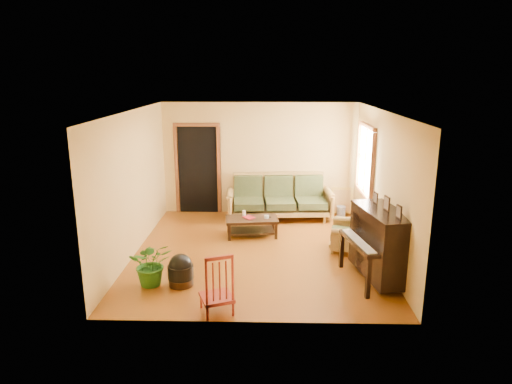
{
  "coord_description": "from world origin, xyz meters",
  "views": [
    {
      "loc": [
        0.19,
        -7.98,
        3.25
      ],
      "look_at": [
        -0.02,
        0.2,
        1.1
      ],
      "focal_mm": 32.0,
      "sensor_mm": 36.0,
      "label": 1
    }
  ],
  "objects_px": {
    "sofa": "(280,197)",
    "armchair": "(348,230)",
    "coffee_table": "(252,227)",
    "red_chair": "(216,282)",
    "piano": "(381,246)",
    "potted_plant": "(152,263)",
    "footstool": "(181,274)",
    "ceramic_crock": "(341,212)"
  },
  "relations": [
    {
      "from": "coffee_table",
      "to": "footstool",
      "type": "xyz_separation_m",
      "value": [
        -1.03,
        -2.27,
        0.0
      ]
    },
    {
      "from": "coffee_table",
      "to": "potted_plant",
      "type": "relative_size",
      "value": 1.44
    },
    {
      "from": "piano",
      "to": "ceramic_crock",
      "type": "relative_size",
      "value": 5.25
    },
    {
      "from": "red_chair",
      "to": "potted_plant",
      "type": "height_order",
      "value": "red_chair"
    },
    {
      "from": "sofa",
      "to": "armchair",
      "type": "height_order",
      "value": "sofa"
    },
    {
      "from": "footstool",
      "to": "ceramic_crock",
      "type": "distance_m",
      "value": 4.72
    },
    {
      "from": "armchair",
      "to": "red_chair",
      "type": "bearing_deg",
      "value": -121.93
    },
    {
      "from": "coffee_table",
      "to": "red_chair",
      "type": "distance_m",
      "value": 3.12
    },
    {
      "from": "armchair",
      "to": "piano",
      "type": "xyz_separation_m",
      "value": [
        0.3,
        -1.28,
        0.19
      ]
    },
    {
      "from": "potted_plant",
      "to": "sofa",
      "type": "bearing_deg",
      "value": 58.66
    },
    {
      "from": "coffee_table",
      "to": "potted_plant",
      "type": "xyz_separation_m",
      "value": [
        -1.49,
        -2.26,
        0.17
      ]
    },
    {
      "from": "sofa",
      "to": "potted_plant",
      "type": "distance_m",
      "value": 4.01
    },
    {
      "from": "footstool",
      "to": "red_chair",
      "type": "bearing_deg",
      "value": -51.18
    },
    {
      "from": "sofa",
      "to": "coffee_table",
      "type": "xyz_separation_m",
      "value": [
        -0.6,
        -1.16,
        -0.31
      ]
    },
    {
      "from": "footstool",
      "to": "ceramic_crock",
      "type": "relative_size",
      "value": 1.6
    },
    {
      "from": "footstool",
      "to": "potted_plant",
      "type": "distance_m",
      "value": 0.48
    },
    {
      "from": "sofa",
      "to": "coffee_table",
      "type": "relative_size",
      "value": 2.24
    },
    {
      "from": "armchair",
      "to": "potted_plant",
      "type": "distance_m",
      "value": 3.67
    },
    {
      "from": "armchair",
      "to": "ceramic_crock",
      "type": "xyz_separation_m",
      "value": [
        0.19,
        2.03,
        -0.27
      ]
    },
    {
      "from": "potted_plant",
      "to": "red_chair",
      "type": "bearing_deg",
      "value": -36.52
    },
    {
      "from": "armchair",
      "to": "red_chair",
      "type": "distance_m",
      "value": 3.25
    },
    {
      "from": "red_chair",
      "to": "ceramic_crock",
      "type": "distance_m",
      "value": 5.03
    },
    {
      "from": "coffee_table",
      "to": "footstool",
      "type": "relative_size",
      "value": 2.6
    },
    {
      "from": "sofa",
      "to": "coffee_table",
      "type": "bearing_deg",
      "value": -121.3
    },
    {
      "from": "piano",
      "to": "potted_plant",
      "type": "xyz_separation_m",
      "value": [
        -3.61,
        -0.28,
        -0.22
      ]
    },
    {
      "from": "coffee_table",
      "to": "armchair",
      "type": "bearing_deg",
      "value": -20.9
    },
    {
      "from": "coffee_table",
      "to": "ceramic_crock",
      "type": "distance_m",
      "value": 2.42
    },
    {
      "from": "sofa",
      "to": "red_chair",
      "type": "bearing_deg",
      "value": -107.03
    },
    {
      "from": "armchair",
      "to": "piano",
      "type": "relative_size",
      "value": 0.59
    },
    {
      "from": "footstool",
      "to": "armchair",
      "type": "bearing_deg",
      "value": 28.71
    },
    {
      "from": "red_chair",
      "to": "sofa",
      "type": "bearing_deg",
      "value": 55.99
    },
    {
      "from": "coffee_table",
      "to": "footstool",
      "type": "height_order",
      "value": "footstool"
    },
    {
      "from": "potted_plant",
      "to": "footstool",
      "type": "bearing_deg",
      "value": -0.68
    },
    {
      "from": "sofa",
      "to": "footstool",
      "type": "bearing_deg",
      "value": -119.54
    },
    {
      "from": "coffee_table",
      "to": "piano",
      "type": "relative_size",
      "value": 0.79
    },
    {
      "from": "armchair",
      "to": "ceramic_crock",
      "type": "relative_size",
      "value": 3.11
    },
    {
      "from": "piano",
      "to": "potted_plant",
      "type": "relative_size",
      "value": 1.82
    },
    {
      "from": "coffee_table",
      "to": "ceramic_crock",
      "type": "bearing_deg",
      "value": 33.29
    },
    {
      "from": "coffee_table",
      "to": "sofa",
      "type": "bearing_deg",
      "value": 62.79
    },
    {
      "from": "footstool",
      "to": "potted_plant",
      "type": "relative_size",
      "value": 0.56
    },
    {
      "from": "piano",
      "to": "footstool",
      "type": "height_order",
      "value": "piano"
    },
    {
      "from": "red_chair",
      "to": "armchair",
      "type": "bearing_deg",
      "value": 26.12
    }
  ]
}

